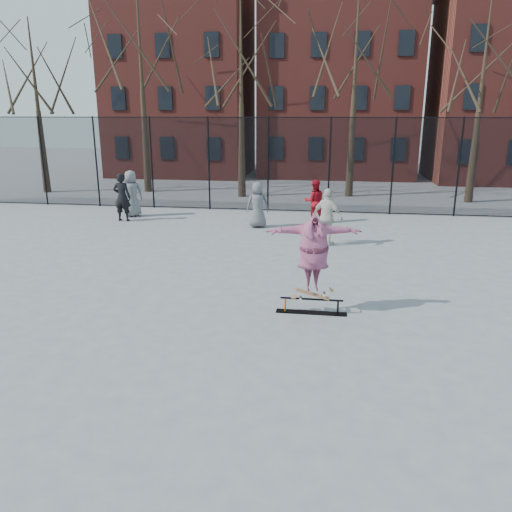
# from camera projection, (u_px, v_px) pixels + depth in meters

# --- Properties ---
(ground) EXTENTS (100.00, 100.00, 0.00)m
(ground) POSITION_uv_depth(u_px,v_px,m) (254.00, 343.00, 9.31)
(ground) COLOR slate
(skate_rail) EXTENTS (1.51, 0.23, 0.33)m
(skate_rail) POSITION_uv_depth(u_px,v_px,m) (311.00, 307.00, 10.68)
(skate_rail) COLOR black
(skate_rail) RESTS_ON ground
(skateboard) EXTENTS (0.79, 0.19, 0.09)m
(skateboard) POSITION_uv_depth(u_px,v_px,m) (312.00, 296.00, 10.61)
(skateboard) COLOR #915B3A
(skateboard) RESTS_ON skate_rail
(skater) EXTENTS (2.06, 0.91, 1.62)m
(skater) POSITION_uv_depth(u_px,v_px,m) (314.00, 258.00, 10.37)
(skater) COLOR #3F3A92
(skater) RESTS_ON skateboard
(bystander_grey) EXTENTS (1.11, 1.02, 1.90)m
(bystander_grey) POSITION_uv_depth(u_px,v_px,m) (132.00, 194.00, 20.45)
(bystander_grey) COLOR slate
(bystander_grey) RESTS_ON ground
(bystander_black) EXTENTS (0.70, 0.46, 1.90)m
(bystander_black) POSITION_uv_depth(u_px,v_px,m) (122.00, 197.00, 19.61)
(bystander_black) COLOR black
(bystander_black) RESTS_ON ground
(bystander_red) EXTENTS (0.91, 0.77, 1.67)m
(bystander_red) POSITION_uv_depth(u_px,v_px,m) (314.00, 201.00, 19.33)
(bystander_red) COLOR maroon
(bystander_red) RESTS_ON ground
(bystander_white) EXTENTS (1.16, 0.91, 1.84)m
(bystander_white) POSITION_uv_depth(u_px,v_px,m) (327.00, 217.00, 15.97)
(bystander_white) COLOR beige
(bystander_white) RESTS_ON ground
(bystander_extra) EXTENTS (0.95, 0.74, 1.71)m
(bystander_extra) POSITION_uv_depth(u_px,v_px,m) (258.00, 205.00, 18.51)
(bystander_extra) COLOR #5A5B5F
(bystander_extra) RESTS_ON ground
(fence) EXTENTS (34.03, 0.07, 4.00)m
(fence) POSITION_uv_depth(u_px,v_px,m) (300.00, 164.00, 21.10)
(fence) COLOR black
(fence) RESTS_ON ground
(tree_row) EXTENTS (33.66, 7.46, 10.67)m
(tree_row) POSITION_uv_depth(u_px,v_px,m) (304.00, 42.00, 23.61)
(tree_row) COLOR black
(tree_row) RESTS_ON ground
(rowhouses) EXTENTS (29.00, 7.00, 13.00)m
(rowhouses) POSITION_uv_depth(u_px,v_px,m) (326.00, 82.00, 32.24)
(rowhouses) COLOR maroon
(rowhouses) RESTS_ON ground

